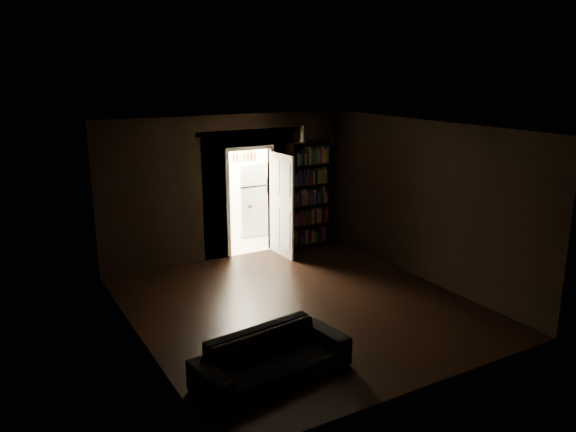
# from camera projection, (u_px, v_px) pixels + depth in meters

# --- Properties ---
(ground) EXTENTS (5.50, 5.50, 0.00)m
(ground) POSITION_uv_depth(u_px,v_px,m) (300.00, 305.00, 8.88)
(ground) COLOR black
(ground) RESTS_ON ground
(room_walls) EXTENTS (5.02, 5.61, 2.84)m
(room_walls) POSITION_uv_depth(u_px,v_px,m) (267.00, 189.00, 9.35)
(room_walls) COLOR black
(room_walls) RESTS_ON ground
(kitchen_alcove) EXTENTS (2.20, 1.80, 2.60)m
(kitchen_alcove) POSITION_uv_depth(u_px,v_px,m) (227.00, 185.00, 12.06)
(kitchen_alcove) COLOR beige
(kitchen_alcove) RESTS_ON ground
(sofa) EXTENTS (2.01, 1.06, 0.74)m
(sofa) POSITION_uv_depth(u_px,v_px,m) (272.00, 350.00, 6.71)
(sofa) COLOR black
(sofa) RESTS_ON ground
(bookshelf) EXTENTS (0.92, 0.37, 2.20)m
(bookshelf) POSITION_uv_depth(u_px,v_px,m) (308.00, 195.00, 11.62)
(bookshelf) COLOR black
(bookshelf) RESTS_ON ground
(refrigerator) EXTENTS (0.80, 0.75, 1.65)m
(refrigerator) POSITION_uv_depth(u_px,v_px,m) (249.00, 198.00, 12.58)
(refrigerator) COLOR white
(refrigerator) RESTS_ON ground
(door) EXTENTS (0.06, 0.85, 2.05)m
(door) POSITION_uv_depth(u_px,v_px,m) (282.00, 205.00, 11.02)
(door) COLOR white
(door) RESTS_ON ground
(figurine) EXTENTS (0.15, 0.15, 0.34)m
(figurine) POSITION_uv_depth(u_px,v_px,m) (302.00, 134.00, 11.21)
(figurine) COLOR white
(figurine) RESTS_ON bookshelf
(bottles) EXTENTS (0.68, 0.13, 0.27)m
(bottles) POSITION_uv_depth(u_px,v_px,m) (244.00, 155.00, 12.29)
(bottles) COLOR black
(bottles) RESTS_ON refrigerator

